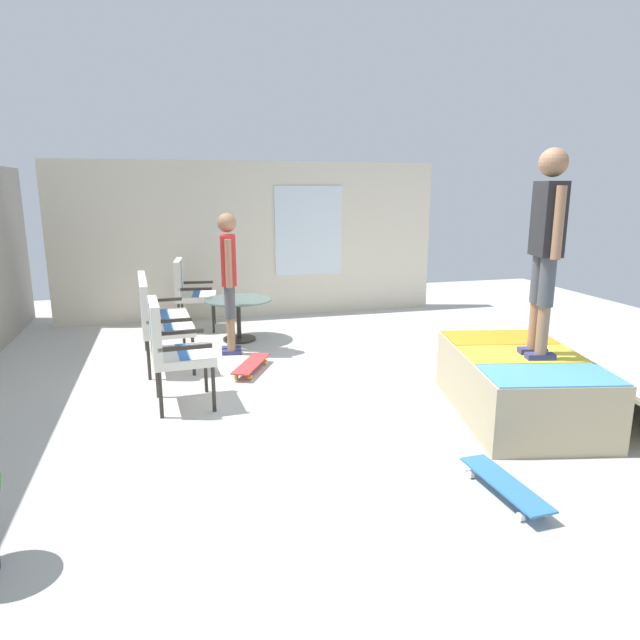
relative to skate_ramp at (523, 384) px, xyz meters
The scene contains 11 objects.
ground_plane 1.61m from the skate_ramp, 52.37° to the left, with size 12.00×12.00×0.10m, color beige.
house_facade 5.15m from the skate_ramp, 20.00° to the left, with size 0.23×6.00×2.42m.
skate_ramp is the anchor object (origin of this frame).
patio_bench 4.06m from the skate_ramp, 52.54° to the left, with size 1.28×0.63×1.02m.
patio_chair_near_house 4.95m from the skate_ramp, 34.40° to the left, with size 0.67×0.61×1.02m.
patio_chair_by_wall 3.25m from the skate_ramp, 71.33° to the left, with size 0.66×0.59×1.02m.
patio_table 3.91m from the skate_ramp, 33.64° to the left, with size 0.90×0.90×0.57m.
person_watching 3.63m from the skate_ramp, 40.91° to the left, with size 0.48×0.26×1.73m.
person_skater 1.33m from the skate_ramp, 157.35° to the right, with size 0.47×0.30×1.76m.
skateboard_by_bench 2.89m from the skate_ramp, 49.67° to the left, with size 0.80×0.54×0.10m.
skateboard_spare 1.54m from the skate_ramp, 142.15° to the left, with size 0.81×0.24×0.10m.
Camera 1 is at (-5.15, 1.76, 2.01)m, focal length 31.69 mm.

